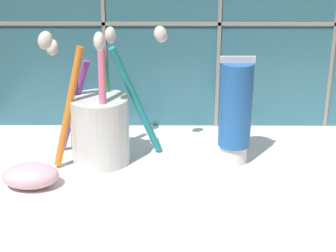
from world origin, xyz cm
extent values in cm
cube|color=white|center=(0.00, 0.00, 1.00)|extent=(65.41, 34.88, 2.00)
cube|color=gray|center=(0.00, 16.84, 17.49)|extent=(75.41, 0.24, 0.50)
cylinder|color=silver|center=(-14.25, 4.67, 6.37)|extent=(7.51, 7.51, 8.73)
cylinder|color=teal|center=(-9.63, 6.12, 9.76)|extent=(6.67, 3.88, 15.07)
ellipsoid|color=white|center=(-6.48, 7.66, 18.14)|extent=(2.73, 2.23, 2.68)
cylinder|color=green|center=(-13.41, 7.52, 9.55)|extent=(2.09, 3.29, 14.44)
ellipsoid|color=white|center=(-12.89, 8.74, 17.79)|extent=(1.99, 2.37, 2.44)
cylinder|color=purple|center=(-17.81, 6.77, 8.82)|extent=(5.55, 3.81, 13.17)
ellipsoid|color=white|center=(-20.35, 8.28, 16.26)|extent=(2.71, 2.34, 2.67)
cylinder|color=orange|center=(-17.83, 3.34, 9.95)|extent=(4.71, 2.37, 15.32)
ellipsoid|color=white|center=(-19.88, 2.63, 18.57)|extent=(2.48, 1.94, 2.55)
cylinder|color=pink|center=(-13.49, 2.67, 10.04)|extent=(1.07, 3.13, 15.41)
ellipsoid|color=white|center=(-13.42, 1.42, 18.78)|extent=(1.41, 2.06, 2.42)
cylinder|color=white|center=(2.94, 4.67, 3.20)|extent=(3.52, 3.52, 2.40)
cylinder|color=blue|center=(2.94, 4.67, 9.88)|extent=(4.14, 4.14, 10.95)
cube|color=silver|center=(2.94, 4.67, 15.75)|extent=(4.34, 0.36, 0.80)
ellipsoid|color=#DBB2C6|center=(-21.87, -2.30, 3.39)|extent=(6.77, 4.82, 2.79)
camera|label=1|loc=(-5.17, -61.52, 34.21)|focal=60.00mm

